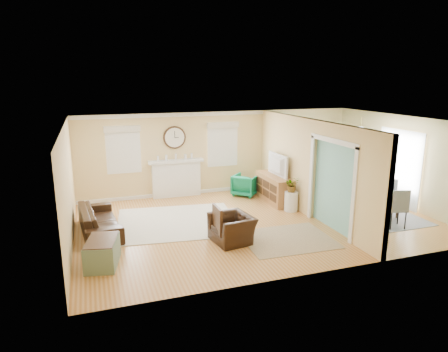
{
  "coord_description": "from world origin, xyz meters",
  "views": [
    {
      "loc": [
        -3.96,
        -9.03,
        3.63
      ],
      "look_at": [
        -0.8,
        0.3,
        1.2
      ],
      "focal_mm": 32.0,
      "sensor_mm": 36.0,
      "label": 1
    }
  ],
  "objects_px": {
    "dining_table": "(366,203)",
    "sofa": "(100,220)",
    "eames_chair": "(232,228)",
    "green_chair": "(245,185)",
    "credenza": "(274,188)"
  },
  "relations": [
    {
      "from": "dining_table",
      "to": "sofa",
      "type": "bearing_deg",
      "value": 68.01
    },
    {
      "from": "eames_chair",
      "to": "green_chair",
      "type": "bearing_deg",
      "value": 144.99
    },
    {
      "from": "sofa",
      "to": "eames_chair",
      "type": "bearing_deg",
      "value": -123.37
    },
    {
      "from": "sofa",
      "to": "green_chair",
      "type": "distance_m",
      "value": 4.83
    },
    {
      "from": "sofa",
      "to": "dining_table",
      "type": "bearing_deg",
      "value": -102.14
    },
    {
      "from": "sofa",
      "to": "eames_chair",
      "type": "height_order",
      "value": "same"
    },
    {
      "from": "sofa",
      "to": "dining_table",
      "type": "height_order",
      "value": "sofa"
    },
    {
      "from": "credenza",
      "to": "sofa",
      "type": "bearing_deg",
      "value": -169.59
    },
    {
      "from": "green_chair",
      "to": "eames_chair",
      "type": "bearing_deg",
      "value": 108.18
    },
    {
      "from": "credenza",
      "to": "dining_table",
      "type": "relative_size",
      "value": 0.98
    },
    {
      "from": "sofa",
      "to": "dining_table",
      "type": "relative_size",
      "value": 1.27
    },
    {
      "from": "eames_chair",
      "to": "dining_table",
      "type": "height_order",
      "value": "eames_chair"
    },
    {
      "from": "sofa",
      "to": "credenza",
      "type": "relative_size",
      "value": 1.3
    },
    {
      "from": "green_chair",
      "to": "dining_table",
      "type": "bearing_deg",
      "value": 177.69
    },
    {
      "from": "sofa",
      "to": "eames_chair",
      "type": "xyz_separation_m",
      "value": [
        2.83,
        -1.52,
        0.0
      ]
    }
  ]
}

